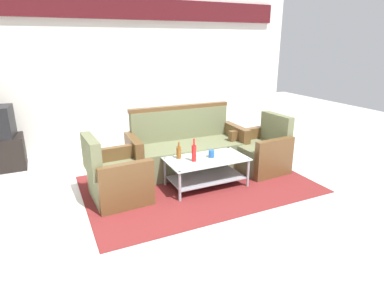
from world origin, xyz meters
name	(u,v)px	position (x,y,z in m)	size (l,w,h in m)	color
ground_plane	(218,208)	(0.00, 0.00, 0.00)	(14.00, 14.00, 0.00)	silver
wall_back	(140,66)	(0.00, 3.05, 1.48)	(6.52, 0.19, 2.80)	silver
rug	(198,184)	(0.08, 0.71, 0.01)	(3.08, 2.00, 0.01)	maroon
couch	(187,150)	(0.18, 1.32, 0.32)	(1.82, 0.79, 0.96)	#6B704C
armchair_left	(116,178)	(-1.04, 0.77, 0.29)	(0.73, 0.79, 0.85)	#6B704C
armchair_right	(261,152)	(1.21, 0.79, 0.29)	(0.74, 0.80, 0.85)	#6B704C
coffee_table	(206,168)	(0.16, 0.62, 0.27)	(1.10, 0.60, 0.40)	silver
bottle_red	(194,153)	(-0.04, 0.60, 0.53)	(0.06, 0.06, 0.31)	red
bottle_brown	(179,152)	(-0.18, 0.79, 0.50)	(0.06, 0.06, 0.23)	brown
cup	(211,154)	(0.25, 0.64, 0.46)	(0.08, 0.08, 0.10)	#2659A5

